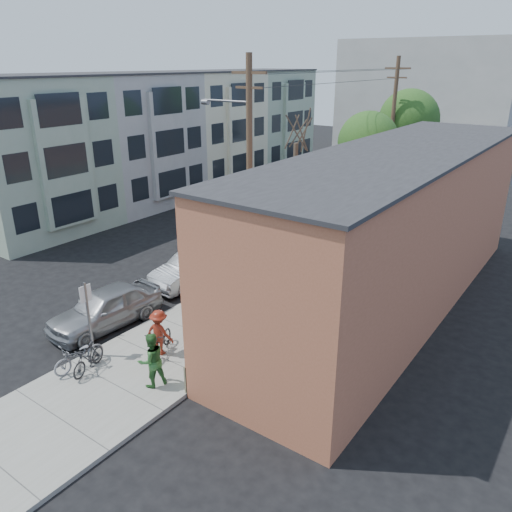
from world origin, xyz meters
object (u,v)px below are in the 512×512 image
Objects in this scene: sign_post at (88,313)px; parking_meter_far at (301,229)px; parked_bike_b at (79,356)px; patio_chair_b at (219,349)px; utility_pole_near at (248,165)px; patio_chair_a at (211,356)px; tree_leafy_far at (409,120)px; cyclist at (159,332)px; tree_leafy_mid at (368,142)px; tree_bare at (294,201)px; patron_grey at (210,328)px; car_2 at (260,238)px; parked_bike_a at (88,358)px; car_4 at (348,198)px; patron_green at (151,360)px; car_3 at (309,213)px; car_0 at (106,308)px; parking_meter_near at (192,283)px; car_1 at (195,267)px; bus at (355,165)px.

sign_post is 14.34m from parking_meter_far.
patio_chair_b is at bearing 46.10° from parked_bike_b.
sign_post is 1.45m from parked_bike_b.
utility_pole_near is 11.36× the size of patio_chair_a.
tree_leafy_far is at bearing 87.78° from parking_meter_far.
parked_bike_b is (-1.53, -2.23, -0.36)m from cyclist.
tree_leafy_mid is at bearing 108.40° from patio_chair_a.
patron_grey is (2.64, -9.86, -2.07)m from tree_bare.
car_2 is at bearing 97.19° from sign_post.
utility_pole_near reaches higher than tree_leafy_mid.
patio_chair_b is 0.55× the size of parked_bike_a.
patio_chair_a is at bearing 25.93° from patron_grey.
patio_chair_b is 21.61m from car_4.
sign_post is 0.28× the size of utility_pole_near.
car_2 reaches higher than car_4.
tree_leafy_mid is 3.70× the size of patron_green.
tree_leafy_far is 7.54m from car_4.
tree_leafy_far is at bearing 89.09° from sign_post.
patio_chair_a is 4.40m from parked_bike_b.
car_3 is (-2.01, 18.74, 0.15)m from parked_bike_b.
patio_chair_b is at bearing 106.29° from patio_chair_a.
patron_green is (2.94, -9.12, -4.34)m from utility_pole_near.
cyclist is at bearing -82.95° from tree_bare.
car_0 is (-2.00, -19.58, -4.20)m from tree_leafy_mid.
cyclist is at bearing -63.02° from parking_meter_near.
tree_leafy_mid is 5.84m from car_3.
car_4 is (-1.45, 18.05, -0.32)m from parking_meter_near.
parking_meter_far reaches higher than car_2.
patron_grey reaches higher than parking_meter_far.
car_1 is at bearing -94.33° from car_2.
parking_meter_far is 15.08m from parked_bike_b.
utility_pole_near is at bearing -96.85° from tree_bare.
parking_meter_far is at bearing 90.00° from parking_meter_near.
cyclist reaches higher than parking_meter_far.
tree_leafy_far reaches higher than patio_chair_b.
tree_leafy_far is at bearing 66.17° from car_4.
car_1 is (0.00, 5.16, -0.03)m from car_0.
sign_post reaches higher than cyclist.
tree_leafy_far is (0.41, 19.34, 0.36)m from utility_pole_near.
car_0 reaches higher than parked_bike_b.
bus reaches higher than patron_green.
parking_meter_far is 9.10m from car_4.
patio_chair_b is 7.06m from car_1.
tree_leafy_far is 17.08m from car_2.
patron_green reaches higher than car_3.
parking_meter_far is 0.12× the size of utility_pole_near.
tree_leafy_far is 4.28× the size of parked_bike_b.
car_2 is (-1.45, -2.02, -0.29)m from parking_meter_far.
bus is at bearing 105.96° from tree_bare.
cyclist is 0.36× the size of car_0.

